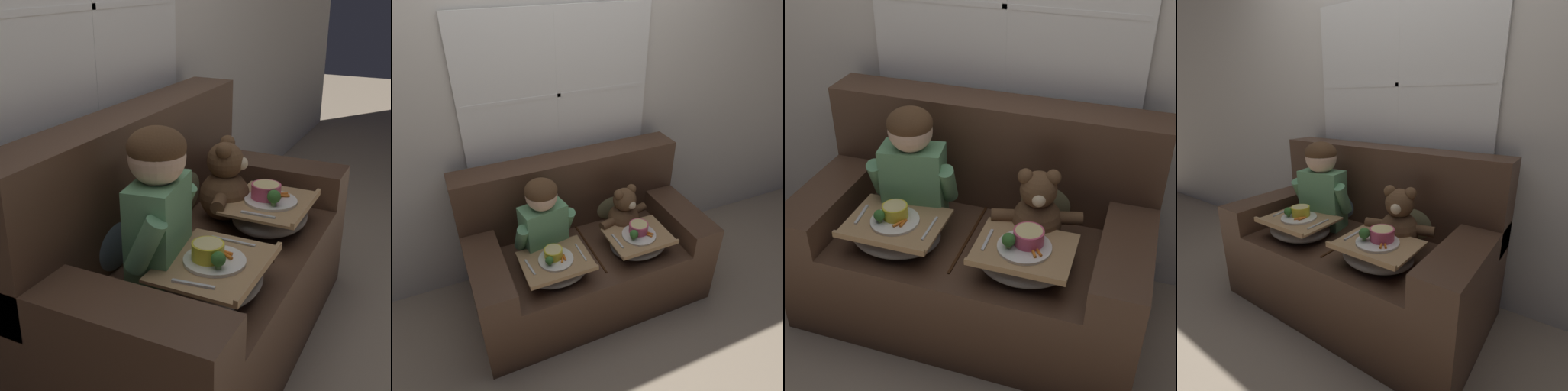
% 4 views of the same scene
% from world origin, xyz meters
% --- Properties ---
extents(ground_plane, '(14.00, 14.00, 0.00)m').
position_xyz_m(ground_plane, '(0.00, 0.00, 0.00)').
color(ground_plane, tan).
extents(wall_back_with_window, '(8.00, 0.08, 2.60)m').
position_xyz_m(wall_back_with_window, '(0.00, 0.50, 1.30)').
color(wall_back_with_window, beige).
rests_on(wall_back_with_window, ground_plane).
extents(couch, '(1.61, 0.85, 0.99)m').
position_xyz_m(couch, '(0.00, 0.07, 0.36)').
color(couch, '#4C3323').
rests_on(couch, ground_plane).
extents(throw_pillow_behind_child, '(0.33, 0.16, 0.34)m').
position_xyz_m(throw_pillow_behind_child, '(-0.29, 0.24, 0.62)').
color(throw_pillow_behind_child, slate).
rests_on(throw_pillow_behind_child, couch).
extents(throw_pillow_behind_teddy, '(0.34, 0.16, 0.35)m').
position_xyz_m(throw_pillow_behind_teddy, '(0.29, 0.24, 0.62)').
color(throw_pillow_behind_teddy, '#898456').
rests_on(throw_pillow_behind_teddy, couch).
extents(child_figure, '(0.42, 0.22, 0.57)m').
position_xyz_m(child_figure, '(-0.29, 0.02, 0.78)').
color(child_figure, '#66A370').
rests_on(child_figure, couch).
extents(teddy_bear, '(0.40, 0.29, 0.37)m').
position_xyz_m(teddy_bear, '(0.29, 0.02, 0.63)').
color(teddy_bear, brown).
rests_on(teddy_bear, couch).
extents(lap_tray_child, '(0.42, 0.34, 0.19)m').
position_xyz_m(lap_tray_child, '(-0.29, -0.19, 0.54)').
color(lap_tray_child, slate).
rests_on(lap_tray_child, child_figure).
extents(lap_tray_teddy, '(0.41, 0.33, 0.20)m').
position_xyz_m(lap_tray_teddy, '(0.29, -0.19, 0.54)').
color(lap_tray_teddy, slate).
rests_on(lap_tray_teddy, teddy_bear).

